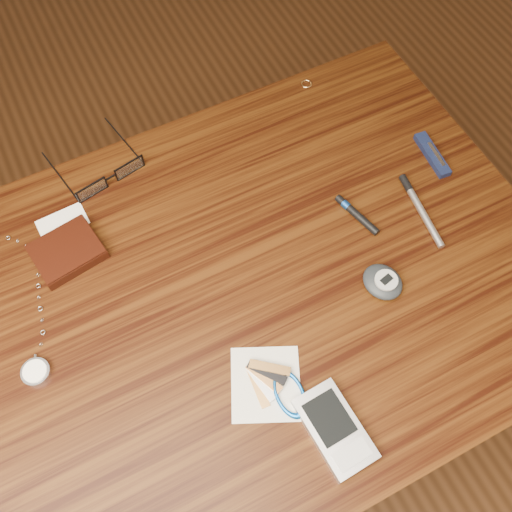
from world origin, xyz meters
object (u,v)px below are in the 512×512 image
object	(u,v)px
pocket_knife	(432,155)
pda_phone	(335,429)
desk	(236,316)
pocket_watch	(34,364)
wallet_and_card	(67,251)
pedometer	(383,282)
silver_pen	(418,205)
eyeglasses	(109,176)
notepad_keys	(277,388)

from	to	relation	value
pocket_knife	pda_phone	bearing A→B (deg)	-140.11
desk	pocket_knife	distance (m)	0.44
pocket_watch	pda_phone	xyz separation A→B (m)	(0.33, -0.27, 0.00)
wallet_and_card	pocket_watch	world-z (taller)	wallet_and_card
pedometer	silver_pen	world-z (taller)	pedometer
pocket_watch	pda_phone	size ratio (longest dim) A/B	2.57
pda_phone	pocket_knife	distance (m)	0.50
wallet_and_card	eyeglasses	xyz separation A→B (m)	(0.11, 0.10, 0.00)
silver_pen	notepad_keys	bearing A→B (deg)	-154.89
pedometer	notepad_keys	xyz separation A→B (m)	(-0.22, -0.07, -0.01)
pocket_watch	notepad_keys	distance (m)	0.35
pocket_watch	pocket_knife	world-z (taller)	pocket_knife
eyeglasses	notepad_keys	distance (m)	0.45
desk	notepad_keys	world-z (taller)	notepad_keys
wallet_and_card	pocket_knife	size ratio (longest dim) A/B	1.41
pocket_watch	wallet_and_card	bearing A→B (deg)	56.68
notepad_keys	silver_pen	distance (m)	0.38
desk	wallet_and_card	distance (m)	0.29
wallet_and_card	pocket_watch	distance (m)	0.18
desk	pedometer	world-z (taller)	pedometer
pedometer	silver_pen	distance (m)	0.16
pda_phone	silver_pen	bearing A→B (deg)	39.09
desk	pocket_knife	size ratio (longest dim) A/B	10.44
desk	pedometer	distance (m)	0.25
wallet_and_card	pocket_watch	bearing A→B (deg)	-123.32
wallet_and_card	pda_phone	size ratio (longest dim) A/B	1.10
pda_phone	notepad_keys	bearing A→B (deg)	116.22
wallet_and_card	desk	bearing A→B (deg)	-40.63
pedometer	pocket_knife	bearing A→B (deg)	38.59
pedometer	wallet_and_card	bearing A→B (deg)	146.89
eyeglasses	wallet_and_card	bearing A→B (deg)	-135.90
pocket_watch	pda_phone	distance (m)	0.43
wallet_and_card	eyeglasses	size ratio (longest dim) A/B	0.88
wallet_and_card	pda_phone	world-z (taller)	wallet_and_card
pda_phone	silver_pen	distance (m)	0.39
notepad_keys	pocket_knife	bearing A→B (deg)	29.00
eyeglasses	pedometer	xyz separation A→B (m)	(0.30, -0.37, -0.00)
wallet_and_card	pocket_knife	xyz separation A→B (m)	(0.62, -0.10, -0.00)
wallet_and_card	eyeglasses	world-z (taller)	eyeglasses
wallet_and_card	silver_pen	xyz separation A→B (m)	(0.54, -0.17, -0.01)
notepad_keys	pocket_knife	distance (m)	0.49
desk	pda_phone	world-z (taller)	pda_phone
silver_pen	pda_phone	bearing A→B (deg)	-140.91
pocket_watch	pda_phone	bearing A→B (deg)	-39.06
pocket_watch	pda_phone	world-z (taller)	pda_phone
pocket_knife	desk	bearing A→B (deg)	-169.82
pocket_watch	pedometer	size ratio (longest dim) A/B	4.23
notepad_keys	wallet_and_card	bearing A→B (deg)	119.86
wallet_and_card	pocket_knife	world-z (taller)	wallet_and_card
pedometer	pocket_knife	distance (m)	0.27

